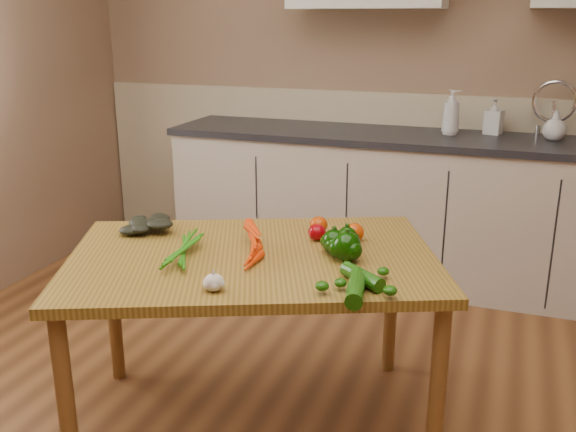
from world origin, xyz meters
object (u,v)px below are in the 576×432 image
at_px(table, 253,274).
at_px(garlic_bulb, 214,282).
at_px(tomato_b, 319,225).
at_px(tomato_a, 317,232).
at_px(pepper_b, 347,237).
at_px(carrot_bunch, 231,247).
at_px(pepper_a, 334,242).
at_px(soap_bottle_c, 555,125).
at_px(leafy_greens, 147,219).
at_px(pepper_c, 347,247).
at_px(tomato_c, 354,232).
at_px(soap_bottle_a, 451,112).
at_px(zucchini_a, 362,277).
at_px(zucchini_b, 356,288).
at_px(soap_bottle_b, 494,116).

height_order(table, garlic_bulb, garlic_bulb).
bearing_deg(tomato_b, tomato_a, -77.21).
bearing_deg(pepper_b, carrot_bunch, -148.79).
bearing_deg(pepper_a, pepper_b, 71.28).
relative_size(soap_bottle_c, leafy_greens, 0.85).
xyz_separation_m(pepper_c, tomato_c, (-0.02, 0.21, -0.02)).
bearing_deg(carrot_bunch, table, 3.40).
relative_size(soap_bottle_a, tomato_c, 3.34).
bearing_deg(tomato_b, pepper_b, -39.82).
xyz_separation_m(leafy_greens, garlic_bulb, (0.52, -0.45, -0.02)).
height_order(tomato_b, tomato_c, tomato_c).
relative_size(carrot_bunch, zucchini_a, 1.39).
relative_size(leafy_greens, tomato_a, 2.73).
relative_size(carrot_bunch, pepper_a, 2.75).
distance_m(carrot_bunch, tomato_b, 0.42).
bearing_deg(zucchini_b, tomato_c, 104.52).
distance_m(pepper_b, tomato_a, 0.14).
height_order(pepper_c, zucchini_b, pepper_c).
bearing_deg(tomato_b, soap_bottle_b, 69.12).
xyz_separation_m(pepper_c, zucchini_b, (0.11, -0.29, -0.02)).
height_order(soap_bottle_c, leafy_greens, soap_bottle_c).
xyz_separation_m(soap_bottle_a, tomato_b, (-0.35, -1.45, -0.28)).
height_order(tomato_a, tomato_c, tomato_c).
bearing_deg(tomato_c, tomato_a, -163.70).
xyz_separation_m(leafy_greens, tomato_a, (0.69, 0.12, -0.02)).
bearing_deg(tomato_c, pepper_b, -97.19).
bearing_deg(soap_bottle_c, table, -77.64).
xyz_separation_m(soap_bottle_c, tomato_b, (-0.92, -1.46, -0.23)).
xyz_separation_m(soap_bottle_a, leafy_greens, (-1.02, -1.66, -0.26)).
bearing_deg(pepper_a, carrot_bunch, -157.25).
bearing_deg(tomato_a, tomato_c, 16.30).
bearing_deg(garlic_bulb, tomato_a, 73.73).
height_order(pepper_a, zucchini_b, pepper_a).
distance_m(pepper_a, tomato_b, 0.24).
bearing_deg(tomato_b, pepper_a, -59.43).
height_order(soap_bottle_a, pepper_c, soap_bottle_a).
xyz_separation_m(table, soap_bottle_a, (0.51, 1.77, 0.39)).
distance_m(tomato_c, zucchini_a, 0.42).
distance_m(leafy_greens, tomato_c, 0.84).
height_order(tomato_a, tomato_b, tomato_b).
bearing_deg(tomato_c, soap_bottle_c, 63.30).
bearing_deg(carrot_bunch, leafy_greens, 139.26).
relative_size(soap_bottle_b, carrot_bunch, 0.83).
relative_size(leafy_greens, pepper_c, 1.82).
bearing_deg(pepper_a, tomato_a, 130.80).
bearing_deg(tomato_c, zucchini_b, -75.48).
xyz_separation_m(soap_bottle_b, soap_bottle_c, (0.33, -0.08, -0.02)).
distance_m(soap_bottle_a, soap_bottle_b, 0.25).
bearing_deg(carrot_bunch, soap_bottle_b, 43.99).
bearing_deg(soap_bottle_a, soap_bottle_c, -78.79).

